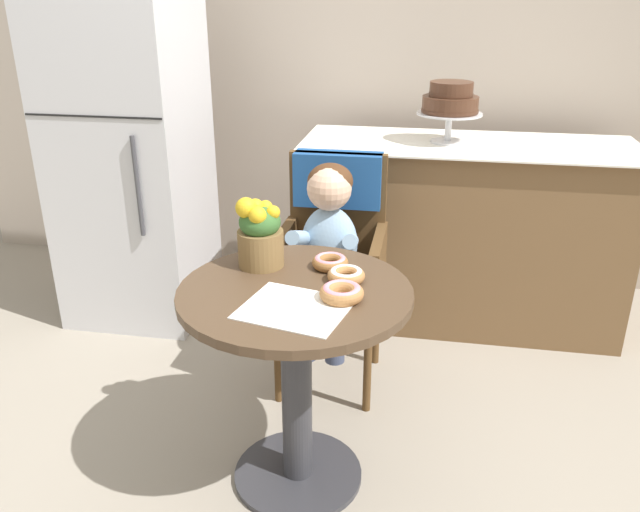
{
  "coord_description": "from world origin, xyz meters",
  "views": [
    {
      "loc": [
        0.38,
        -1.69,
        1.56
      ],
      "look_at": [
        0.05,
        0.15,
        0.77
      ],
      "focal_mm": 35.57,
      "sensor_mm": 36.0,
      "label": 1
    }
  ],
  "objects_px": {
    "tiered_cake_stand": "(450,103)",
    "donut_side": "(346,275)",
    "cafe_table": "(296,349)",
    "flower_vase": "(260,233)",
    "seated_child": "(328,239)",
    "donut_mid": "(330,262)",
    "refrigerator": "(130,150)",
    "wicker_chair": "(334,234)",
    "donut_front": "(342,292)"
  },
  "relations": [
    {
      "from": "seated_child",
      "to": "tiered_cake_stand",
      "type": "height_order",
      "value": "tiered_cake_stand"
    },
    {
      "from": "flower_vase",
      "to": "tiered_cake_stand",
      "type": "relative_size",
      "value": 0.79
    },
    {
      "from": "donut_front",
      "to": "refrigerator",
      "type": "distance_m",
      "value": 1.66
    },
    {
      "from": "wicker_chair",
      "to": "donut_side",
      "type": "height_order",
      "value": "wicker_chair"
    },
    {
      "from": "seated_child",
      "to": "donut_side",
      "type": "distance_m",
      "value": 0.48
    },
    {
      "from": "cafe_table",
      "to": "flower_vase",
      "type": "bearing_deg",
      "value": 133.79
    },
    {
      "from": "cafe_table",
      "to": "tiered_cake_stand",
      "type": "xyz_separation_m",
      "value": [
        0.45,
        1.3,
        0.58
      ]
    },
    {
      "from": "donut_mid",
      "to": "flower_vase",
      "type": "relative_size",
      "value": 0.5
    },
    {
      "from": "cafe_table",
      "to": "donut_side",
      "type": "xyz_separation_m",
      "value": [
        0.14,
        0.08,
        0.23
      ]
    },
    {
      "from": "cafe_table",
      "to": "donut_side",
      "type": "relative_size",
      "value": 6.12
    },
    {
      "from": "wicker_chair",
      "to": "flower_vase",
      "type": "relative_size",
      "value": 4.02
    },
    {
      "from": "donut_front",
      "to": "seated_child",
      "type": "bearing_deg",
      "value": 103.42
    },
    {
      "from": "flower_vase",
      "to": "donut_side",
      "type": "bearing_deg",
      "value": -13.94
    },
    {
      "from": "tiered_cake_stand",
      "to": "refrigerator",
      "type": "height_order",
      "value": "refrigerator"
    },
    {
      "from": "donut_mid",
      "to": "tiered_cake_stand",
      "type": "xyz_separation_m",
      "value": [
        0.37,
        1.12,
        0.34
      ]
    },
    {
      "from": "donut_side",
      "to": "refrigerator",
      "type": "height_order",
      "value": "refrigerator"
    },
    {
      "from": "tiered_cake_stand",
      "to": "donut_side",
      "type": "bearing_deg",
      "value": -103.9
    },
    {
      "from": "tiered_cake_stand",
      "to": "refrigerator",
      "type": "bearing_deg",
      "value": -172.38
    },
    {
      "from": "seated_child",
      "to": "flower_vase",
      "type": "relative_size",
      "value": 3.06
    },
    {
      "from": "donut_mid",
      "to": "donut_side",
      "type": "distance_m",
      "value": 0.11
    },
    {
      "from": "donut_mid",
      "to": "cafe_table",
      "type": "bearing_deg",
      "value": -114.21
    },
    {
      "from": "tiered_cake_stand",
      "to": "donut_front",
      "type": "bearing_deg",
      "value": -102.4
    },
    {
      "from": "cafe_table",
      "to": "donut_mid",
      "type": "xyz_separation_m",
      "value": [
        0.08,
        0.18,
        0.23
      ]
    },
    {
      "from": "donut_mid",
      "to": "refrigerator",
      "type": "bearing_deg",
      "value": 140.71
    },
    {
      "from": "seated_child",
      "to": "flower_vase",
      "type": "height_order",
      "value": "seated_child"
    },
    {
      "from": "seated_child",
      "to": "donut_side",
      "type": "bearing_deg",
      "value": -73.55
    },
    {
      "from": "seated_child",
      "to": "donut_mid",
      "type": "xyz_separation_m",
      "value": [
        0.07,
        -0.36,
        0.06
      ]
    },
    {
      "from": "seated_child",
      "to": "donut_side",
      "type": "xyz_separation_m",
      "value": [
        0.13,
        -0.46,
        0.06
      ]
    },
    {
      "from": "wicker_chair",
      "to": "refrigerator",
      "type": "height_order",
      "value": "refrigerator"
    },
    {
      "from": "cafe_table",
      "to": "flower_vase",
      "type": "distance_m",
      "value": 0.39
    },
    {
      "from": "donut_side",
      "to": "tiered_cake_stand",
      "type": "height_order",
      "value": "tiered_cake_stand"
    },
    {
      "from": "donut_mid",
      "to": "donut_side",
      "type": "bearing_deg",
      "value": -54.9
    },
    {
      "from": "wicker_chair",
      "to": "donut_mid",
      "type": "relative_size",
      "value": 8.04
    },
    {
      "from": "wicker_chair",
      "to": "seated_child",
      "type": "relative_size",
      "value": 1.31
    },
    {
      "from": "donut_mid",
      "to": "donut_side",
      "type": "relative_size",
      "value": 1.01
    },
    {
      "from": "wicker_chair",
      "to": "tiered_cake_stand",
      "type": "relative_size",
      "value": 3.18
    },
    {
      "from": "tiered_cake_stand",
      "to": "donut_mid",
      "type": "bearing_deg",
      "value": -108.09
    },
    {
      "from": "seated_child",
      "to": "tiered_cake_stand",
      "type": "xyz_separation_m",
      "value": [
        0.44,
        0.76,
        0.41
      ]
    },
    {
      "from": "donut_front",
      "to": "refrigerator",
      "type": "height_order",
      "value": "refrigerator"
    },
    {
      "from": "cafe_table",
      "to": "seated_child",
      "type": "distance_m",
      "value": 0.57
    },
    {
      "from": "seated_child",
      "to": "tiered_cake_stand",
      "type": "bearing_deg",
      "value": 60.16
    },
    {
      "from": "wicker_chair",
      "to": "seated_child",
      "type": "xyz_separation_m",
      "value": [
        0.0,
        -0.16,
        0.04
      ]
    },
    {
      "from": "seated_child",
      "to": "donut_mid",
      "type": "bearing_deg",
      "value": -79.23
    },
    {
      "from": "cafe_table",
      "to": "wicker_chair",
      "type": "bearing_deg",
      "value": 89.17
    },
    {
      "from": "seated_child",
      "to": "refrigerator",
      "type": "bearing_deg",
      "value": 152.14
    },
    {
      "from": "seated_child",
      "to": "donut_mid",
      "type": "relative_size",
      "value": 6.12
    },
    {
      "from": "donut_mid",
      "to": "tiered_cake_stand",
      "type": "bearing_deg",
      "value": 71.91
    },
    {
      "from": "wicker_chair",
      "to": "tiered_cake_stand",
      "type": "height_order",
      "value": "tiered_cake_stand"
    },
    {
      "from": "cafe_table",
      "to": "donut_side",
      "type": "bearing_deg",
      "value": 29.65
    },
    {
      "from": "flower_vase",
      "to": "refrigerator",
      "type": "bearing_deg",
      "value": 133.65
    }
  ]
}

